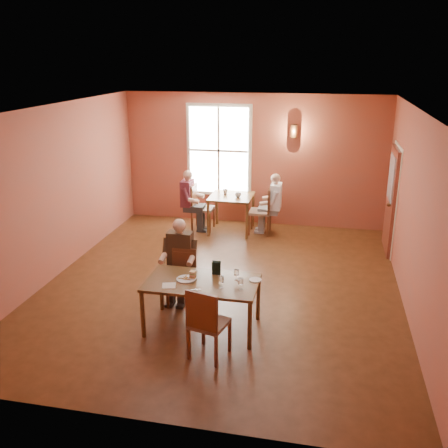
% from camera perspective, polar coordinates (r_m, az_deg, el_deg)
% --- Properties ---
extents(ground, '(6.00, 7.00, 0.01)m').
position_cam_1_polar(ground, '(8.73, -0.27, -6.95)').
color(ground, brown).
rests_on(ground, ground).
extents(wall_back, '(6.00, 0.04, 3.00)m').
position_cam_1_polar(wall_back, '(11.54, 3.37, 7.30)').
color(wall_back, brown).
rests_on(wall_back, ground).
extents(wall_front, '(6.00, 0.04, 3.00)m').
position_cam_1_polar(wall_front, '(5.05, -8.69, -8.42)').
color(wall_front, brown).
rests_on(wall_front, ground).
extents(wall_left, '(0.04, 7.00, 3.00)m').
position_cam_1_polar(wall_left, '(9.27, -18.76, 3.46)').
color(wall_left, brown).
rests_on(wall_left, ground).
extents(wall_right, '(0.04, 7.00, 3.00)m').
position_cam_1_polar(wall_right, '(8.14, 20.84, 1.17)').
color(wall_right, brown).
rests_on(wall_right, ground).
extents(ceiling, '(6.00, 7.00, 0.04)m').
position_cam_1_polar(ceiling, '(7.91, -0.30, 13.03)').
color(ceiling, white).
rests_on(ceiling, wall_back).
extents(window, '(1.36, 0.10, 1.96)m').
position_cam_1_polar(window, '(11.60, -0.60, 8.39)').
color(window, white).
rests_on(window, wall_back).
extents(door, '(0.12, 1.04, 2.10)m').
position_cam_1_polar(door, '(10.44, 18.48, 2.57)').
color(door, maroon).
rests_on(door, ground).
extents(wall_sconce, '(0.16, 0.16, 0.28)m').
position_cam_1_polar(wall_sconce, '(11.23, 7.98, 10.45)').
color(wall_sconce, brown).
rests_on(wall_sconce, wall_back).
extents(main_table, '(1.59, 0.90, 0.75)m').
position_cam_1_polar(main_table, '(7.28, -2.50, -9.23)').
color(main_table, brown).
rests_on(main_table, ground).
extents(chair_diner_main, '(0.39, 0.39, 0.89)m').
position_cam_1_polar(chair_diner_main, '(7.94, -4.87, -6.25)').
color(chair_diner_main, '#3E200C').
rests_on(chair_diner_main, ground).
extents(diner_main, '(0.52, 0.52, 1.30)m').
position_cam_1_polar(diner_main, '(7.82, -4.98, -4.96)').
color(diner_main, black).
rests_on(diner_main, ground).
extents(chair_empty, '(0.54, 0.54, 1.00)m').
position_cam_1_polar(chair_empty, '(6.61, -1.70, -11.10)').
color(chair_empty, '#4F2A17').
rests_on(chair_empty, ground).
extents(plate_food, '(0.37, 0.37, 0.04)m').
position_cam_1_polar(plate_food, '(7.17, -4.37, -6.25)').
color(plate_food, silver).
rests_on(plate_food, main_table).
extents(sandwich, '(0.09, 0.09, 0.10)m').
position_cam_1_polar(sandwich, '(7.18, -3.56, -5.90)').
color(sandwich, tan).
rests_on(sandwich, main_table).
extents(goblet_a, '(0.08, 0.08, 0.18)m').
position_cam_1_polar(goblet_a, '(7.11, 1.44, -5.79)').
color(goblet_a, white).
rests_on(goblet_a, main_table).
extents(goblet_b, '(0.08, 0.08, 0.18)m').
position_cam_1_polar(goblet_b, '(6.84, 1.90, -6.83)').
color(goblet_b, white).
rests_on(goblet_b, main_table).
extents(goblet_c, '(0.08, 0.08, 0.19)m').
position_cam_1_polar(goblet_c, '(6.88, -0.34, -6.60)').
color(goblet_c, white).
rests_on(goblet_c, main_table).
extents(menu_stand, '(0.13, 0.07, 0.21)m').
position_cam_1_polar(menu_stand, '(7.28, -0.89, -5.03)').
color(menu_stand, black).
rests_on(menu_stand, main_table).
extents(knife, '(0.20, 0.09, 0.00)m').
position_cam_1_polar(knife, '(6.88, -3.51, -7.51)').
color(knife, silver).
rests_on(knife, main_table).
extents(napkin, '(0.23, 0.23, 0.01)m').
position_cam_1_polar(napkin, '(7.02, -6.31, -7.00)').
color(napkin, white).
rests_on(napkin, main_table).
extents(side_plate, '(0.21, 0.21, 0.01)m').
position_cam_1_polar(side_plate, '(7.15, 3.60, -6.40)').
color(side_plate, white).
rests_on(side_plate, main_table).
extents(second_table, '(0.94, 0.94, 0.83)m').
position_cam_1_polar(second_table, '(11.19, 0.83, 1.20)').
color(second_table, brown).
rests_on(second_table, ground).
extents(chair_diner_white, '(0.46, 0.46, 1.05)m').
position_cam_1_polar(chair_diner_white, '(11.06, 4.14, 1.53)').
color(chair_diner_white, '#632D17').
rests_on(chair_diner_white, ground).
extents(diner_white, '(0.52, 0.52, 1.31)m').
position_cam_1_polar(diner_white, '(11.01, 4.31, 2.17)').
color(diner_white, white).
rests_on(diner_white, ground).
extents(chair_diner_maroon, '(0.46, 0.46, 1.03)m').
position_cam_1_polar(chair_diner_maroon, '(11.29, -2.41, 1.91)').
color(chair_diner_maroon, '#4C2916').
rests_on(chair_diner_maroon, ground).
extents(diner_maroon, '(0.53, 0.53, 1.33)m').
position_cam_1_polar(diner_maroon, '(11.26, -2.57, 2.64)').
color(diner_maroon, maroon).
rests_on(diner_maroon, ground).
extents(cup_a, '(0.15, 0.15, 0.10)m').
position_cam_1_polar(cup_a, '(10.94, 1.62, 3.32)').
color(cup_a, silver).
rests_on(cup_a, second_table).
extents(cup_b, '(0.12, 0.12, 0.10)m').
position_cam_1_polar(cup_b, '(11.22, 0.15, 3.73)').
color(cup_b, silver).
rests_on(cup_b, second_table).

